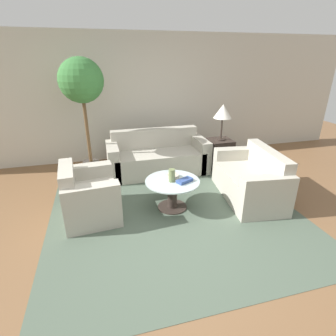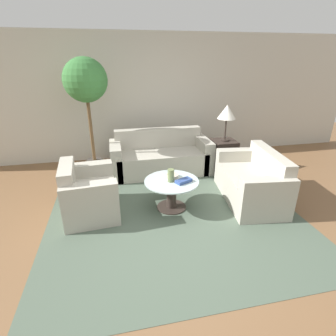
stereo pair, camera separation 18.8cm
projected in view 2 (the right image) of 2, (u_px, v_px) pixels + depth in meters
name	position (u px, v px, depth m)	size (l,w,h in m)	color
ground_plane	(175.00, 233.00, 3.41)	(14.00, 14.00, 0.00)	brown
wall_back	(143.00, 98.00, 5.61)	(10.00, 0.06, 2.60)	beige
rug	(171.00, 207.00, 3.98)	(3.52, 3.68, 0.01)	#4C5B4C
sofa_main	(160.00, 158.00, 5.16)	(1.91, 0.78, 0.82)	#B2AD9E
armchair	(87.00, 196.00, 3.73)	(0.80, 0.98, 0.78)	#B2AD9E
loveseat	(253.00, 183.00, 4.13)	(0.91, 1.48, 0.80)	#B2AD9E
coffee_table	(172.00, 190.00, 3.87)	(0.80, 0.80, 0.45)	#332823
side_table	(223.00, 155.00, 5.27)	(0.45, 0.45, 0.60)	#332823
table_lamp	(227.00, 113.00, 4.95)	(0.35, 0.35, 0.70)	#332823
potted_plant	(86.00, 86.00, 4.47)	(0.75, 0.75, 2.13)	#3D3833
vase	(171.00, 175.00, 3.75)	(0.10, 0.10, 0.19)	#6B7A4C
bowl	(172.00, 176.00, 3.90)	(0.19, 0.19, 0.05)	beige
book_stack	(184.00, 181.00, 3.75)	(0.26, 0.21, 0.05)	#334C8C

